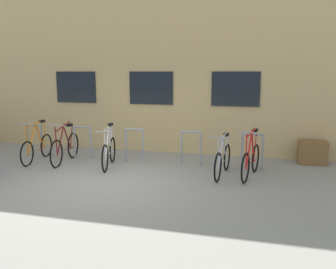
# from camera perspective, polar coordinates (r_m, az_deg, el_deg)

# --- Properties ---
(ground_plane) EXTENTS (42.00, 42.00, 0.00)m
(ground_plane) POSITION_cam_1_polar(r_m,az_deg,el_deg) (7.79, -9.77, -7.63)
(ground_plane) COLOR gray
(storefront_building) EXTENTS (28.00, 6.78, 6.25)m
(storefront_building) POSITION_cam_1_polar(r_m,az_deg,el_deg) (13.69, 1.66, 13.24)
(storefront_building) COLOR tan
(storefront_building) RESTS_ON ground
(bike_rack) EXTENTS (6.53, 0.05, 0.89)m
(bike_rack) POSITION_cam_1_polar(r_m,az_deg,el_deg) (9.38, -5.35, -1.21)
(bike_rack) COLOR gray
(bike_rack) RESTS_ON ground
(bicycle_red) EXTENTS (0.48, 1.64, 1.11)m
(bicycle_red) POSITION_cam_1_polar(r_m,az_deg,el_deg) (8.26, 13.03, -3.97)
(bicycle_red) COLOR black
(bicycle_red) RESTS_ON ground
(bicycle_orange) EXTENTS (0.44, 1.70, 1.08)m
(bicycle_orange) POSITION_cam_1_polar(r_m,az_deg,el_deg) (10.09, -20.09, -1.85)
(bicycle_orange) COLOR black
(bicycle_orange) RESTS_ON ground
(bicycle_maroon) EXTENTS (0.44, 1.76, 1.07)m
(bicycle_maroon) POSITION_cam_1_polar(r_m,az_deg,el_deg) (9.72, -16.03, -1.99)
(bicycle_maroon) COLOR black
(bicycle_maroon) RESTS_ON ground
(bicycle_silver) EXTENTS (0.44, 1.65, 0.98)m
(bicycle_silver) POSITION_cam_1_polar(r_m,az_deg,el_deg) (8.26, 8.69, -3.96)
(bicycle_silver) COLOR black
(bicycle_silver) RESTS_ON ground
(bicycle_white) EXTENTS (0.52, 1.60, 1.06)m
(bicycle_white) POSITION_cam_1_polar(r_m,az_deg,el_deg) (9.04, -9.37, -2.69)
(bicycle_white) COLOR black
(bicycle_white) RESTS_ON ground
(planter_box) EXTENTS (0.70, 0.44, 0.60)m
(planter_box) POSITION_cam_1_polar(r_m,az_deg,el_deg) (9.87, 21.96, -2.67)
(planter_box) COLOR brown
(planter_box) RESTS_ON ground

